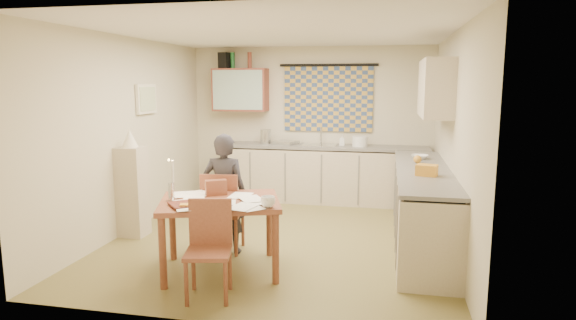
% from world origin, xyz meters
% --- Properties ---
extents(floor, '(4.00, 4.50, 0.02)m').
position_xyz_m(floor, '(0.00, 0.00, -0.01)').
color(floor, brown).
rests_on(floor, ground).
extents(ceiling, '(4.00, 4.50, 0.02)m').
position_xyz_m(ceiling, '(0.00, 0.00, 2.51)').
color(ceiling, white).
rests_on(ceiling, floor).
extents(wall_back, '(4.00, 0.02, 2.50)m').
position_xyz_m(wall_back, '(0.00, 2.26, 1.25)').
color(wall_back, beige).
rests_on(wall_back, floor).
extents(wall_front, '(4.00, 0.02, 2.50)m').
position_xyz_m(wall_front, '(0.00, -2.26, 1.25)').
color(wall_front, beige).
rests_on(wall_front, floor).
extents(wall_left, '(0.02, 4.50, 2.50)m').
position_xyz_m(wall_left, '(-2.01, 0.00, 1.25)').
color(wall_left, beige).
rests_on(wall_left, floor).
extents(wall_right, '(0.02, 4.50, 2.50)m').
position_xyz_m(wall_right, '(2.01, 0.00, 1.25)').
color(wall_right, beige).
rests_on(wall_right, floor).
extents(window_blind, '(1.45, 0.03, 1.05)m').
position_xyz_m(window_blind, '(0.30, 2.22, 1.65)').
color(window_blind, '#324875').
rests_on(window_blind, wall_back).
extents(curtain_rod, '(1.60, 0.04, 0.04)m').
position_xyz_m(curtain_rod, '(0.30, 2.20, 2.20)').
color(curtain_rod, black).
rests_on(curtain_rod, wall_back).
extents(wall_cabinet, '(0.90, 0.34, 0.70)m').
position_xyz_m(wall_cabinet, '(-1.15, 2.08, 1.80)').
color(wall_cabinet, brown).
rests_on(wall_cabinet, wall_back).
extents(wall_cabinet_glass, '(0.84, 0.02, 0.64)m').
position_xyz_m(wall_cabinet_glass, '(-1.15, 1.91, 1.80)').
color(wall_cabinet_glass, '#99B2A5').
rests_on(wall_cabinet_glass, wall_back).
extents(upper_cabinet_right, '(0.34, 1.30, 0.70)m').
position_xyz_m(upper_cabinet_right, '(1.83, 0.55, 1.85)').
color(upper_cabinet_right, tan).
rests_on(upper_cabinet_right, wall_right).
extents(framed_print, '(0.04, 0.50, 0.40)m').
position_xyz_m(framed_print, '(-1.97, 0.40, 1.70)').
color(framed_print, '#ECE5C7').
rests_on(framed_print, wall_left).
extents(print_canvas, '(0.01, 0.42, 0.32)m').
position_xyz_m(print_canvas, '(-1.95, 0.40, 1.70)').
color(print_canvas, white).
rests_on(print_canvas, wall_left).
extents(counter_back, '(3.30, 0.62, 0.92)m').
position_xyz_m(counter_back, '(0.28, 1.95, 0.45)').
color(counter_back, tan).
rests_on(counter_back, floor).
extents(counter_right, '(0.62, 2.95, 0.92)m').
position_xyz_m(counter_right, '(1.70, 0.11, 0.45)').
color(counter_right, tan).
rests_on(counter_right, floor).
extents(stove, '(0.56, 0.56, 0.87)m').
position_xyz_m(stove, '(1.70, -1.06, 0.43)').
color(stove, white).
rests_on(stove, floor).
extents(sink, '(0.55, 0.45, 0.10)m').
position_xyz_m(sink, '(0.20, 1.95, 0.88)').
color(sink, silver).
rests_on(sink, counter_back).
extents(tap, '(0.04, 0.04, 0.28)m').
position_xyz_m(tap, '(0.20, 2.13, 1.06)').
color(tap, silver).
rests_on(tap, counter_back).
extents(dish_rack, '(0.44, 0.41, 0.06)m').
position_xyz_m(dish_rack, '(-0.35, 1.95, 0.95)').
color(dish_rack, silver).
rests_on(dish_rack, counter_back).
extents(kettle, '(0.22, 0.22, 0.24)m').
position_xyz_m(kettle, '(-0.69, 1.95, 1.04)').
color(kettle, silver).
rests_on(kettle, counter_back).
extents(mixing_bowl, '(0.26, 0.26, 0.16)m').
position_xyz_m(mixing_bowl, '(0.85, 1.95, 1.00)').
color(mixing_bowl, white).
rests_on(mixing_bowl, counter_back).
extents(soap_bottle, '(0.08, 0.08, 0.17)m').
position_xyz_m(soap_bottle, '(0.56, 2.00, 1.01)').
color(soap_bottle, white).
rests_on(soap_bottle, counter_back).
extents(bowl, '(0.28, 0.28, 0.05)m').
position_xyz_m(bowl, '(1.70, 0.84, 0.95)').
color(bowl, white).
rests_on(bowl, counter_right).
extents(orange_bag, '(0.25, 0.21, 0.12)m').
position_xyz_m(orange_bag, '(1.70, -0.34, 0.98)').
color(orange_bag, orange).
rests_on(orange_bag, counter_right).
extents(fruit_orange, '(0.10, 0.10, 0.10)m').
position_xyz_m(fruit_orange, '(1.65, 0.48, 0.97)').
color(fruit_orange, orange).
rests_on(fruit_orange, counter_right).
extents(speaker, '(0.20, 0.23, 0.26)m').
position_xyz_m(speaker, '(-1.41, 2.08, 2.28)').
color(speaker, black).
rests_on(speaker, wall_cabinet).
extents(bottle_green, '(0.08, 0.08, 0.26)m').
position_xyz_m(bottle_green, '(-1.28, 2.08, 2.28)').
color(bottle_green, '#195926').
rests_on(bottle_green, wall_cabinet).
extents(bottle_brown, '(0.08, 0.08, 0.26)m').
position_xyz_m(bottle_brown, '(-0.99, 2.08, 2.28)').
color(bottle_brown, brown).
rests_on(bottle_brown, wall_cabinet).
extents(dining_table, '(1.40, 1.22, 0.75)m').
position_xyz_m(dining_table, '(-0.37, -1.19, 0.38)').
color(dining_table, brown).
rests_on(dining_table, floor).
extents(chair_far, '(0.45, 0.45, 0.93)m').
position_xyz_m(chair_far, '(-0.54, -0.62, 0.29)').
color(chair_far, brown).
rests_on(chair_far, floor).
extents(chair_near, '(0.47, 0.47, 0.87)m').
position_xyz_m(chair_near, '(-0.26, -1.79, 0.27)').
color(chair_near, brown).
rests_on(chair_near, floor).
extents(person, '(0.52, 0.36, 1.36)m').
position_xyz_m(person, '(-0.50, -0.64, 0.68)').
color(person, black).
rests_on(person, floor).
extents(shelf_stand, '(0.32, 0.30, 1.13)m').
position_xyz_m(shelf_stand, '(-1.84, -0.31, 0.57)').
color(shelf_stand, tan).
rests_on(shelf_stand, floor).
extents(lampshade, '(0.20, 0.20, 0.22)m').
position_xyz_m(lampshade, '(-1.84, -0.31, 1.24)').
color(lampshade, '#ECE5C7').
rests_on(lampshade, shelf_stand).
extents(letter_rack, '(0.24, 0.19, 0.16)m').
position_xyz_m(letter_rack, '(-0.48, -0.99, 0.83)').
color(letter_rack, brown).
rests_on(letter_rack, dining_table).
extents(mug, '(0.21, 0.21, 0.11)m').
position_xyz_m(mug, '(0.18, -1.38, 0.80)').
color(mug, white).
rests_on(mug, dining_table).
extents(magazine, '(0.49, 0.49, 0.03)m').
position_xyz_m(magazine, '(-0.72, -1.57, 0.76)').
color(magazine, maroon).
rests_on(magazine, dining_table).
extents(book, '(0.23, 0.28, 0.02)m').
position_xyz_m(book, '(-0.68, -1.43, 0.76)').
color(book, orange).
rests_on(book, dining_table).
extents(orange_box, '(0.14, 0.11, 0.04)m').
position_xyz_m(orange_box, '(-0.56, -1.56, 0.77)').
color(orange_box, orange).
rests_on(orange_box, dining_table).
extents(eyeglasses, '(0.13, 0.04, 0.02)m').
position_xyz_m(eyeglasses, '(-0.15, -1.45, 0.76)').
color(eyeglasses, black).
rests_on(eyeglasses, dining_table).
extents(candle_holder, '(0.06, 0.06, 0.18)m').
position_xyz_m(candle_holder, '(-0.83, -1.31, 0.84)').
color(candle_holder, silver).
rests_on(candle_holder, dining_table).
extents(candle, '(0.03, 0.03, 0.22)m').
position_xyz_m(candle, '(-0.83, -1.27, 1.04)').
color(candle, white).
rests_on(candle, dining_table).
extents(candle_flame, '(0.02, 0.02, 0.02)m').
position_xyz_m(candle_flame, '(-0.84, -1.32, 1.16)').
color(candle_flame, '#FFCC66').
rests_on(candle_flame, dining_table).
extents(papers, '(1.16, 0.94, 0.02)m').
position_xyz_m(papers, '(-0.34, -1.27, 0.76)').
color(papers, white).
rests_on(papers, dining_table).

